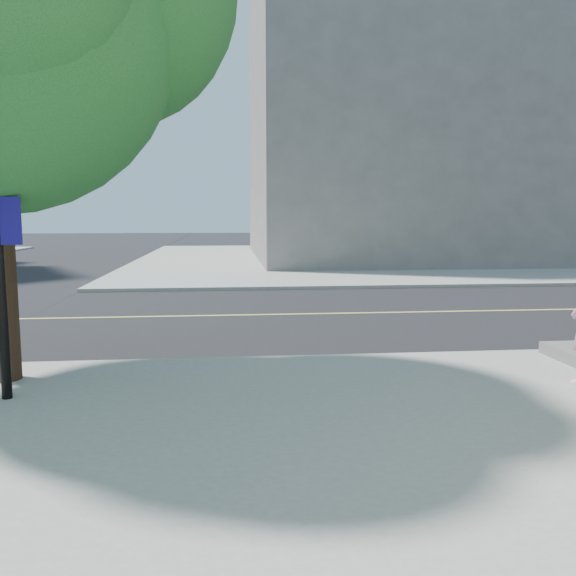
{
  "coord_description": "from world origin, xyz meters",
  "views": [
    {
      "loc": [
        3.45,
        -9.0,
        2.3
      ],
      "look_at": [
        4.29,
        -0.93,
        1.3
      ],
      "focal_mm": 36.89,
      "sensor_mm": 36.0,
      "label": 1
    }
  ],
  "objects": [
    {
      "name": "road_ew",
      "position": [
        0.0,
        4.5,
        0.01
      ],
      "size": [
        140.0,
        9.0,
        0.01
      ],
      "primitive_type": "cube",
      "color": "black",
      "rests_on": "ground"
    },
    {
      "name": "sidewalk_ne",
      "position": [
        13.5,
        21.5,
        0.06
      ],
      "size": [
        29.0,
        25.0,
        0.12
      ],
      "primitive_type": "cube",
      "color": "gray",
      "rests_on": "ground"
    },
    {
      "name": "filler_ne",
      "position": [
        14.0,
        22.0,
        7.12
      ],
      "size": [
        18.0,
        16.0,
        14.0
      ],
      "primitive_type": "cube",
      "color": "slate",
      "rests_on": "sidewalk_ne"
    }
  ]
}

